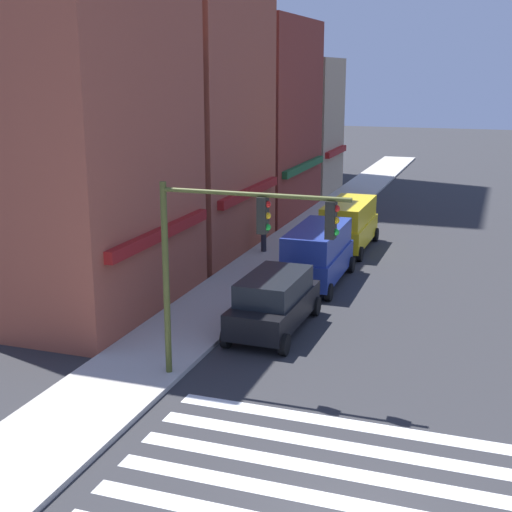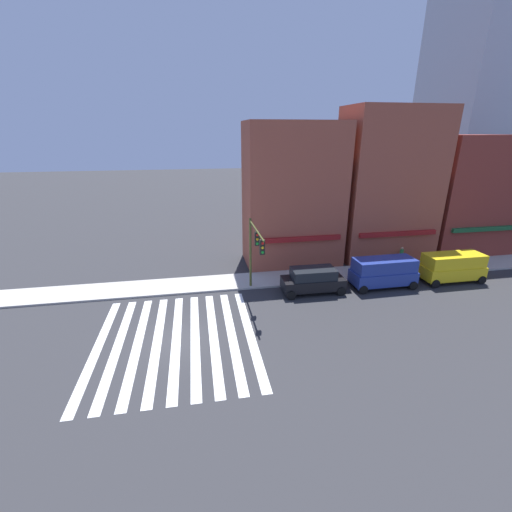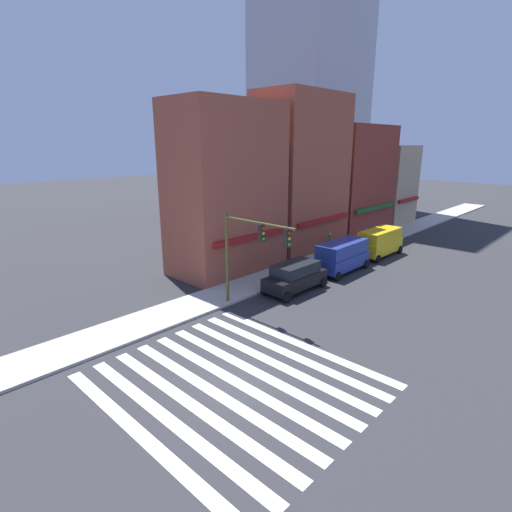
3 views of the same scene
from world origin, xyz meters
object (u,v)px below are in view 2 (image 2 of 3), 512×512
Objects in this scene: pedestrian_green_top at (401,256)px; traffic_signal at (255,246)px; suv_black at (313,280)px; van_blue at (383,271)px; van_yellow at (452,266)px.

traffic_signal is at bearing 160.98° from pedestrian_green_top.
traffic_signal is 14.92m from pedestrian_green_top.
traffic_signal is 3.17× the size of pedestrian_green_top.
traffic_signal reaches higher than suv_black.
suv_black is at bearing 179.31° from van_blue.
suv_black is at bearing -179.91° from van_yellow.
van_yellow is at bearing -0.69° from van_blue.
traffic_signal is 1.12× the size of van_blue.
suv_black is 10.20m from pedestrian_green_top.
traffic_signal is at bearing -178.94° from van_yellow.
van_yellow is 4.26m from pedestrian_green_top.
pedestrian_green_top is (-2.33, 3.56, -0.21)m from van_yellow.
suv_black is at bearing 166.17° from pedestrian_green_top.
van_yellow reaches higher than pedestrian_green_top.
van_blue is (10.32, 0.28, -2.82)m from traffic_signal.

